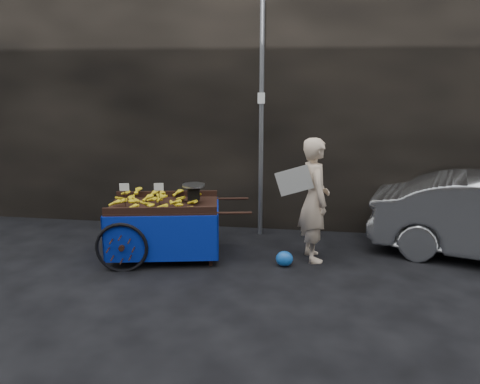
# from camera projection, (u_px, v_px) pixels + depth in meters

# --- Properties ---
(ground) EXTENTS (80.00, 80.00, 0.00)m
(ground) POSITION_uv_depth(u_px,v_px,m) (232.00, 260.00, 7.21)
(ground) COLOR black
(ground) RESTS_ON ground
(building_wall) EXTENTS (13.50, 2.00, 5.00)m
(building_wall) POSITION_uv_depth(u_px,v_px,m) (273.00, 90.00, 9.04)
(building_wall) COLOR black
(building_wall) RESTS_ON ground
(street_pole) EXTENTS (0.12, 0.10, 4.00)m
(street_pole) POSITION_uv_depth(u_px,v_px,m) (261.00, 122.00, 7.93)
(street_pole) COLOR slate
(street_pole) RESTS_ON ground
(banana_cart) EXTENTS (2.42, 1.42, 1.23)m
(banana_cart) POSITION_uv_depth(u_px,v_px,m) (161.00, 210.00, 7.18)
(banana_cart) COLOR black
(banana_cart) RESTS_ON ground
(vendor) EXTENTS (0.91, 0.78, 1.89)m
(vendor) POSITION_uv_depth(u_px,v_px,m) (314.00, 200.00, 7.05)
(vendor) COLOR beige
(vendor) RESTS_ON ground
(plastic_bag) EXTENTS (0.26, 0.21, 0.23)m
(plastic_bag) POSITION_uv_depth(u_px,v_px,m) (284.00, 259.00, 6.96)
(plastic_bag) COLOR blue
(plastic_bag) RESTS_ON ground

